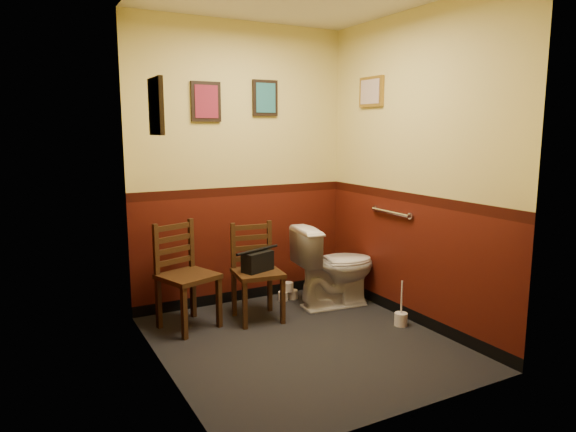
# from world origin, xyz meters

# --- Properties ---
(floor) EXTENTS (2.20, 2.40, 0.00)m
(floor) POSITION_xyz_m (0.00, 0.00, 0.00)
(floor) COLOR black
(floor) RESTS_ON ground
(wall_back) EXTENTS (2.20, 0.00, 2.70)m
(wall_back) POSITION_xyz_m (0.00, 1.20, 1.35)
(wall_back) COLOR #45120A
(wall_back) RESTS_ON ground
(wall_front) EXTENTS (2.20, 0.00, 2.70)m
(wall_front) POSITION_xyz_m (0.00, -1.20, 1.35)
(wall_front) COLOR #45120A
(wall_front) RESTS_ON ground
(wall_left) EXTENTS (0.00, 2.40, 2.70)m
(wall_left) POSITION_xyz_m (-1.10, 0.00, 1.35)
(wall_left) COLOR #45120A
(wall_left) RESTS_ON ground
(wall_right) EXTENTS (0.00, 2.40, 2.70)m
(wall_right) POSITION_xyz_m (1.10, 0.00, 1.35)
(wall_right) COLOR #45120A
(wall_right) RESTS_ON ground
(grab_bar) EXTENTS (0.05, 0.56, 0.06)m
(grab_bar) POSITION_xyz_m (1.07, 0.25, 0.95)
(grab_bar) COLOR silver
(grab_bar) RESTS_ON wall_right
(framed_print_back_a) EXTENTS (0.28, 0.04, 0.36)m
(framed_print_back_a) POSITION_xyz_m (-0.35, 1.18, 1.95)
(framed_print_back_a) COLOR black
(framed_print_back_a) RESTS_ON wall_back
(framed_print_back_b) EXTENTS (0.26, 0.04, 0.34)m
(framed_print_back_b) POSITION_xyz_m (0.25, 1.18, 2.00)
(framed_print_back_b) COLOR black
(framed_print_back_b) RESTS_ON wall_back
(framed_print_left) EXTENTS (0.04, 0.30, 0.38)m
(framed_print_left) POSITION_xyz_m (-1.08, 0.10, 1.85)
(framed_print_left) COLOR black
(framed_print_left) RESTS_ON wall_left
(framed_print_right) EXTENTS (0.04, 0.34, 0.28)m
(framed_print_right) POSITION_xyz_m (1.08, 0.60, 2.05)
(framed_print_right) COLOR olive
(framed_print_right) RESTS_ON wall_right
(toilet) EXTENTS (0.84, 0.53, 0.78)m
(toilet) POSITION_xyz_m (0.72, 0.63, 0.39)
(toilet) COLOR white
(toilet) RESTS_ON floor
(toilet_brush) EXTENTS (0.11, 0.11, 0.41)m
(toilet_brush) POSITION_xyz_m (0.94, -0.09, 0.07)
(toilet_brush) COLOR silver
(toilet_brush) RESTS_ON floor
(chair_left) EXTENTS (0.54, 0.54, 0.92)m
(chair_left) POSITION_xyz_m (-0.72, 0.79, 0.46)
(chair_left) COLOR #412813
(chair_left) RESTS_ON floor
(chair_right) EXTENTS (0.45, 0.45, 0.87)m
(chair_right) POSITION_xyz_m (-0.10, 0.67, 0.44)
(chair_right) COLOR #412813
(chair_right) RESTS_ON floor
(handbag) EXTENTS (0.31, 0.22, 0.20)m
(handbag) POSITION_xyz_m (-0.10, 0.64, 0.54)
(handbag) COLOR black
(handbag) RESTS_ON chair_right
(tp_stack) EXTENTS (0.21, 0.11, 0.18)m
(tp_stack) POSITION_xyz_m (0.40, 0.99, 0.08)
(tp_stack) COLOR silver
(tp_stack) RESTS_ON floor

